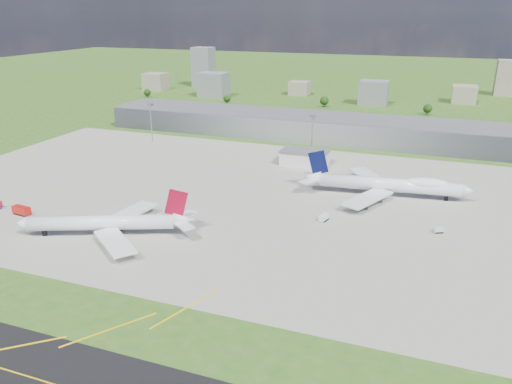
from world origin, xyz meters
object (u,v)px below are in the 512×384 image
(tug_yellow, at_px, (107,226))
(van_white_near, at_px, (324,218))
(fire_truck, at_px, (22,211))
(airliner_blue_quad, at_px, (389,185))
(airliner_red_twin, at_px, (108,223))
(van_white_far, at_px, (439,230))

(tug_yellow, height_order, van_white_near, van_white_near)
(tug_yellow, bearing_deg, fire_truck, 155.25)
(airliner_blue_quad, distance_m, fire_truck, 167.06)
(airliner_blue_quad, xyz_separation_m, van_white_near, (-22.22, -39.96, -4.37))
(airliner_blue_quad, bearing_deg, van_white_near, -125.34)
(airliner_blue_quad, relative_size, tug_yellow, 19.08)
(airliner_red_twin, bearing_deg, fire_truck, -27.46)
(tug_yellow, bearing_deg, van_white_far, -7.04)
(van_white_near, xyz_separation_m, van_white_far, (45.85, 3.93, -0.26))
(tug_yellow, bearing_deg, van_white_near, -0.18)
(van_white_far, bearing_deg, van_white_near, 158.32)
(airliner_blue_quad, relative_size, van_white_far, 17.58)
(fire_truck, xyz_separation_m, van_white_far, (170.82, 42.88, -0.76))
(airliner_red_twin, xyz_separation_m, van_white_near, (76.77, 43.21, -3.72))
(airliner_red_twin, xyz_separation_m, airliner_blue_quad, (98.99, 83.17, 0.64))
(fire_truck, bearing_deg, tug_yellow, 7.60)
(airliner_red_twin, xyz_separation_m, tug_yellow, (-4.59, 4.80, -4.16))
(fire_truck, xyz_separation_m, van_white_near, (124.98, 38.94, -0.50))
(tug_yellow, xyz_separation_m, van_white_far, (127.21, 42.34, 0.17))
(airliner_red_twin, relative_size, fire_truck, 7.54)
(fire_truck, relative_size, tug_yellow, 2.13)
(airliner_blue_quad, height_order, van_white_far, airliner_blue_quad)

